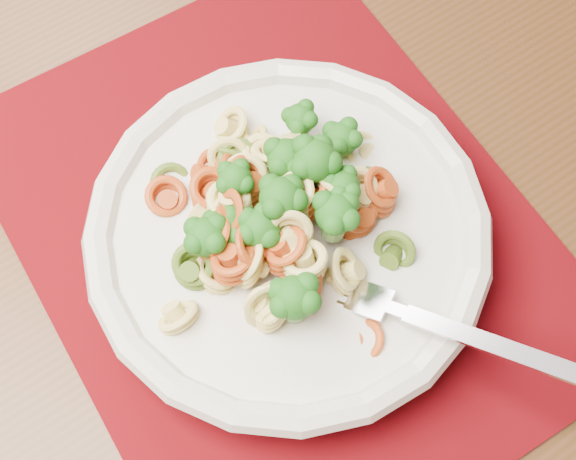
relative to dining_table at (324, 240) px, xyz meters
The scene contains 5 objects.
dining_table is the anchor object (origin of this frame).
placemat 0.11m from the dining_table, 100.11° to the right, with size 0.42×0.33×0.00m, color #4E0305.
pasta_bowl 0.15m from the dining_table, 85.67° to the right, with size 0.27×0.27×0.05m.
pasta_broccoli_heap 0.16m from the dining_table, 85.67° to the right, with size 0.23×0.23×0.06m, color #DCC46D, non-canonical shape.
fork 0.18m from the dining_table, 46.71° to the right, with size 0.19×0.02×0.01m, color silver, non-canonical shape.
Camera 1 is at (0.59, -0.13, 1.24)m, focal length 50.00 mm.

